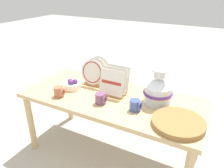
{
  "coord_description": "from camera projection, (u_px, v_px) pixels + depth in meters",
  "views": [
    {
      "loc": [
        0.73,
        -1.38,
        1.43
      ],
      "look_at": [
        0.0,
        0.0,
        0.7
      ],
      "focal_mm": 35.0,
      "sensor_mm": 36.0,
      "label": 1
    }
  ],
  "objects": [
    {
      "name": "fruit_bowl",
      "position": [
        73.0,
        85.0,
        1.88
      ],
      "size": [
        0.14,
        0.14,
        0.09
      ],
      "color": "white",
      "rests_on": "display_table"
    },
    {
      "name": "mug_cobalt_glaze",
      "position": [
        135.0,
        105.0,
        1.56
      ],
      "size": [
        0.08,
        0.08,
        0.08
      ],
      "color": "#42569E",
      "rests_on": "display_table"
    },
    {
      "name": "mug_terracotta_glaze",
      "position": [
        59.0,
        92.0,
        1.75
      ],
      "size": [
        0.08,
        0.08,
        0.08
      ],
      "color": "#B76647",
      "rests_on": "display_table"
    },
    {
      "name": "mug_plum_glaze",
      "position": [
        101.0,
        99.0,
        1.65
      ],
      "size": [
        0.08,
        0.08,
        0.08
      ],
      "color": "#7A4770",
      "rests_on": "display_table"
    },
    {
      "name": "display_table",
      "position": [
        112.0,
        104.0,
        1.8
      ],
      "size": [
        1.47,
        0.66,
        0.59
      ],
      "color": "tan",
      "rests_on": "ground_plane"
    },
    {
      "name": "ground_plane",
      "position": [
        112.0,
        152.0,
        2.02
      ],
      "size": [
        14.0,
        14.0,
        0.0
      ],
      "primitive_type": "plane",
      "color": "#B2ADA3"
    },
    {
      "name": "dish_rack_round_plates",
      "position": [
        95.0,
        74.0,
        1.94
      ],
      "size": [
        0.22,
        0.17,
        0.24
      ],
      "color": "tan",
      "rests_on": "display_table"
    },
    {
      "name": "dish_rack_square_plates",
      "position": [
        114.0,
        85.0,
        1.77
      ],
      "size": [
        0.2,
        0.17,
        0.23
      ],
      "color": "tan",
      "rests_on": "display_table"
    },
    {
      "name": "wicker_charger_stack",
      "position": [
        178.0,
        123.0,
        1.41
      ],
      "size": [
        0.34,
        0.34,
        0.04
      ],
      "color": "olive",
      "rests_on": "display_table"
    },
    {
      "name": "ceramic_vase",
      "position": [
        158.0,
        90.0,
        1.62
      ],
      "size": [
        0.22,
        0.22,
        0.28
      ],
      "color": "silver",
      "rests_on": "display_table"
    }
  ]
}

